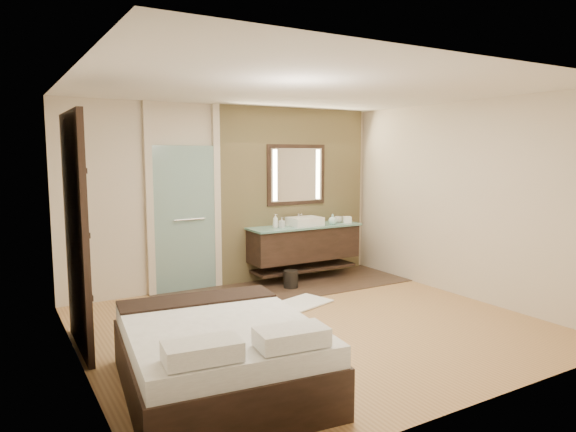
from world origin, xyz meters
TOP-DOWN VIEW (x-y plane):
  - floor at (0.00, 0.00)m, footprint 5.00×5.00m
  - tile_strip at (0.60, 1.60)m, footprint 3.80×1.30m
  - stone_wall at (1.10, 2.21)m, footprint 2.60×0.08m
  - vanity at (1.10, 1.92)m, footprint 1.85×0.55m
  - mirror_unit at (1.10, 2.16)m, footprint 1.06×0.04m
  - frosted_door at (-0.75, 2.20)m, footprint 1.10×0.12m
  - shoji_partition at (-2.43, 0.60)m, footprint 0.06×1.20m
  - bed at (-1.56, -0.96)m, footprint 1.72×2.06m
  - bath_mat at (0.36, 0.77)m, footprint 0.84×0.69m
  - waste_bin at (0.63, 1.54)m, footprint 0.26×0.26m
  - tissue_box at (1.86, 1.81)m, footprint 0.16×0.16m
  - soap_bottle_a at (0.58, 1.91)m, footprint 0.10×0.10m
  - soap_bottle_b at (0.68, 1.90)m, footprint 0.09×0.09m
  - soap_bottle_c at (1.56, 1.80)m, footprint 0.16×0.16m
  - cup at (1.74, 1.90)m, footprint 0.15×0.15m

SIDE VIEW (x-z plane):
  - floor at x=0.00m, z-range 0.00..0.00m
  - tile_strip at x=0.60m, z-range 0.00..0.01m
  - bath_mat at x=0.36m, z-range 0.01..0.03m
  - waste_bin at x=0.63m, z-range 0.00..0.27m
  - bed at x=-1.56m, z-range -0.06..0.67m
  - vanity at x=1.10m, z-range 0.14..1.02m
  - cup at x=1.74m, z-range 0.86..0.96m
  - tissue_box at x=1.86m, z-range 0.86..0.97m
  - soap_bottle_b at x=0.68m, z-range 0.86..1.02m
  - soap_bottle_c at x=1.56m, z-range 0.86..1.03m
  - soap_bottle_a at x=0.58m, z-range 0.86..1.07m
  - frosted_door at x=-0.75m, z-range -0.21..2.49m
  - shoji_partition at x=-2.43m, z-range 0.01..2.41m
  - stone_wall at x=1.10m, z-range 0.00..2.70m
  - mirror_unit at x=1.10m, z-range 1.17..2.13m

